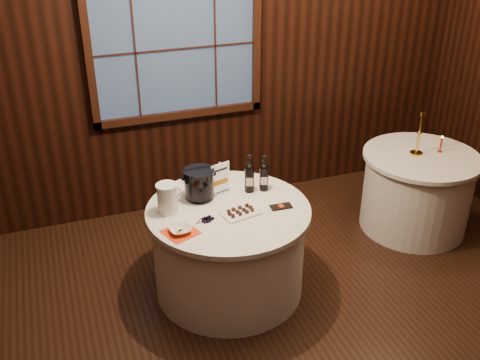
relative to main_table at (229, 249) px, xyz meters
name	(u,v)px	position (x,y,z in m)	size (l,w,h in m)	color
back_wall	(176,60)	(0.00, 1.48, 1.16)	(6.00, 0.10, 3.00)	black
main_table	(229,249)	(0.00, 0.00, 0.00)	(1.28, 1.28, 0.77)	white
side_table	(416,191)	(2.00, 0.30, 0.00)	(1.08, 1.08, 0.77)	white
sign_stand	(220,183)	(0.01, 0.25, 0.48)	(0.17, 0.12, 0.28)	silver
port_bottle_left	(249,176)	(0.25, 0.20, 0.52)	(0.08, 0.09, 0.32)	black
port_bottle_right	(264,175)	(0.37, 0.18, 0.52)	(0.07, 0.08, 0.31)	black
ice_bucket	(199,184)	(-0.17, 0.22, 0.52)	(0.25, 0.25, 0.25)	black
chocolate_plate	(240,212)	(0.06, -0.11, 0.40)	(0.32, 0.25, 0.04)	white
chocolate_box	(281,207)	(0.39, -0.13, 0.39)	(0.17, 0.08, 0.01)	black
grape_bunch	(208,219)	(-0.20, -0.13, 0.40)	(0.16, 0.07, 0.04)	black
glass_pitcher	(168,198)	(-0.45, 0.11, 0.50)	(0.22, 0.16, 0.23)	white
orange_napkin	(180,232)	(-0.43, -0.20, 0.38)	(0.22, 0.22, 0.00)	red
cracker_bowl	(180,230)	(-0.43, -0.20, 0.41)	(0.16, 0.16, 0.04)	white
brass_candlestick	(418,139)	(1.95, 0.33, 0.53)	(0.12, 0.12, 0.42)	gold
red_candle	(441,146)	(2.18, 0.29, 0.45)	(0.05, 0.05, 0.17)	gold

